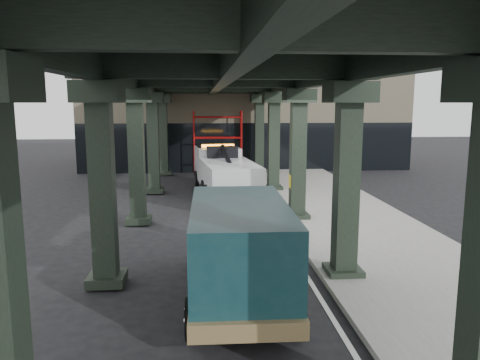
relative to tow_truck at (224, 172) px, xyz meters
name	(u,v)px	position (x,y,z in m)	size (l,w,h in m)	color
ground	(233,237)	(-0.01, -6.88, -1.23)	(90.00, 90.00, 0.00)	black
sidewalk	(345,218)	(4.49, -4.88, -1.16)	(5.00, 40.00, 0.15)	gray
lane_stripe	(273,221)	(1.69, -4.88, -1.23)	(0.12, 38.00, 0.01)	silver
viaduct	(218,76)	(-0.41, -4.88, 4.23)	(7.40, 32.00, 6.40)	black
building	(242,109)	(1.99, 13.12, 2.77)	(22.00, 10.00, 8.00)	#C6B793
scaffolding	(218,141)	(-0.01, 7.77, 0.87)	(3.08, 0.88, 4.00)	red
tow_truck	(224,172)	(0.00, 0.00, 0.00)	(3.03, 7.90, 2.53)	black
towed_van	(239,247)	(-0.20, -11.95, 0.01)	(2.38, 5.76, 2.32)	#10363B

